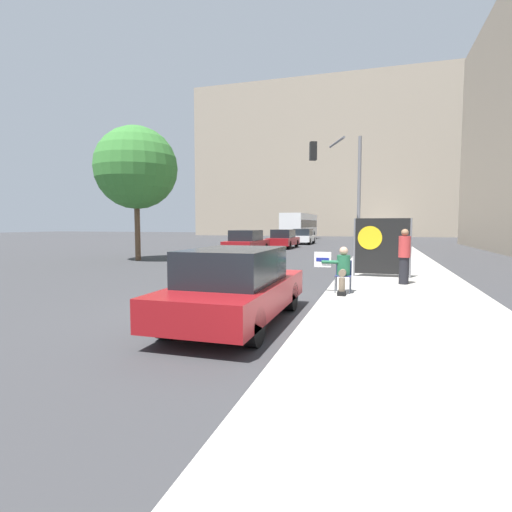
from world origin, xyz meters
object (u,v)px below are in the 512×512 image
Objects in this scene: jogger_on_sidewalk at (404,256)px; city_bus_on_road at (300,225)px; traffic_light_pole at (342,179)px; parked_car_curbside at (236,286)px; street_tree_near_curb at (136,168)px; car_on_road_distant at (303,236)px; protest_banner at (381,246)px; car_on_road_midblock at (283,239)px; car_on_road_nearest at (247,242)px; pedestrian_behind at (383,250)px; seated_protester at (342,268)px.

city_bus_on_road reaches higher than jogger_on_sidewalk.
traffic_light_pole is 12.71m from parked_car_curbside.
city_bus_on_road is at bearing 85.01° from street_tree_near_curb.
street_tree_near_curb is at bearing -104.61° from car_on_road_distant.
jogger_on_sidewalk is at bearing -74.66° from city_bus_on_road.
parked_car_curbside is 42.73m from city_bus_on_road.
protest_banner is 7.47m from parked_car_curbside.
parked_car_curbside is at bearing -94.26° from traffic_light_pole.
car_on_road_midblock is at bearing 115.34° from traffic_light_pole.
city_bus_on_road is 1.74× the size of street_tree_near_curb.
parked_car_curbside is at bearing -80.91° from city_bus_on_road.
car_on_road_nearest is 1.08× the size of car_on_road_distant.
protest_banner is 0.16× the size of city_bus_on_road.
traffic_light_pole is 1.30× the size of car_on_road_midblock.
street_tree_near_curb reaches higher than pedestrian_behind.
city_bus_on_road is (-2.13, 18.27, 1.09)m from car_on_road_midblock.
car_on_road_midblock is at bearing 43.11° from pedestrian_behind.
pedestrian_behind is 0.14× the size of city_bus_on_road.
city_bus_on_road reaches higher than car_on_road_midblock.
car_on_road_distant is (-4.29, 30.93, 0.01)m from parked_car_curbside.
traffic_light_pole is (-1.83, 4.25, 3.05)m from pedestrian_behind.
protest_banner is 6.28m from traffic_light_pole.
traffic_light_pole is 10.47m from street_tree_near_curb.
seated_protester is at bearing -72.91° from car_on_road_midblock.
parked_car_curbside is 0.36× the size of city_bus_on_road.
pedestrian_behind is 12.49m from car_on_road_nearest.
parked_car_curbside is at bearing -111.15° from protest_banner.
pedestrian_behind is 17.55m from car_on_road_midblock.
traffic_light_pole is (-0.79, 8.88, 3.28)m from seated_protester.
traffic_light_pole reaches higher than city_bus_on_road.
city_bus_on_road is at bearing 102.31° from car_on_road_distant.
traffic_light_pole reaches higher than seated_protester.
car_on_road_nearest is 24.89m from city_bus_on_road.
traffic_light_pole is 1.34× the size of parked_car_curbside.
protest_banner reaches higher than jogger_on_sidewalk.
street_tree_near_curb is at bearing 94.09° from pedestrian_behind.
jogger_on_sidewalk is 0.39× the size of car_on_road_distant.
protest_banner reaches higher than car_on_road_midblock.
seated_protester is 0.29× the size of car_on_road_distant.
parked_car_curbside is at bearing 61.68° from jogger_on_sidewalk.
car_on_road_nearest is at bearing 59.77° from pedestrian_behind.
seated_protester is 0.60× the size of protest_banner.
car_on_road_midblock is at bearing 69.30° from street_tree_near_curb.
car_on_road_distant is (-7.03, 22.94, -0.25)m from pedestrian_behind.
street_tree_near_curb reaches higher than city_bus_on_road.
jogger_on_sidewalk is 0.24× the size of street_tree_near_curb.
protest_banner reaches higher than pedestrian_behind.
car_on_road_nearest is 6.63m from car_on_road_midblock.
car_on_road_nearest is at bearing -95.19° from car_on_road_distant.
traffic_light_pole reaches higher than protest_banner.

